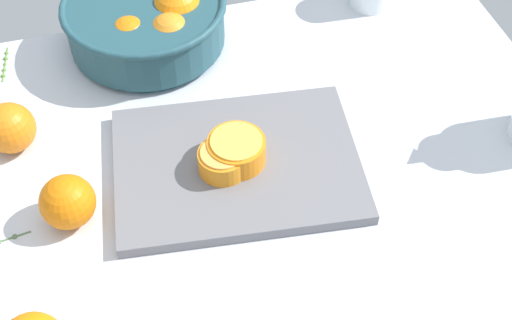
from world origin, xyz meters
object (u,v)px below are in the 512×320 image
at_px(loose_orange_0, 10,128).
at_px(loose_orange_3, 67,199).
at_px(fruit_bowl, 147,21).
at_px(orange_half_1, 236,150).
at_px(cutting_board, 237,165).
at_px(orange_half_2, 239,156).
at_px(orange_half_0, 224,160).

relative_size(loose_orange_0, loose_orange_3, 1.00).
xyz_separation_m(fruit_bowl, orange_half_1, (0.08, -0.32, -0.01)).
distance_m(loose_orange_0, loose_orange_3, 0.17).
bearing_deg(cutting_board, loose_orange_0, 156.77).
relative_size(orange_half_2, loose_orange_0, 0.86).
bearing_deg(loose_orange_3, orange_half_2, 3.77).
bearing_deg(fruit_bowl, cutting_board, -76.61).
relative_size(cutting_board, orange_half_1, 4.21).
xyz_separation_m(orange_half_1, loose_orange_0, (-0.32, 0.13, -0.00)).
relative_size(orange_half_1, loose_orange_0, 1.10).
relative_size(fruit_bowl, loose_orange_3, 3.61).
bearing_deg(cutting_board, loose_orange_3, -174.61).
relative_size(cutting_board, loose_orange_3, 4.66).
xyz_separation_m(fruit_bowl, orange_half_2, (0.08, -0.32, -0.02)).
bearing_deg(cutting_board, orange_half_1, 79.12).
height_order(orange_half_1, loose_orange_0, loose_orange_0).
relative_size(orange_half_2, loose_orange_3, 0.86).
distance_m(orange_half_2, loose_orange_3, 0.25).
distance_m(orange_half_1, loose_orange_0, 0.34).
xyz_separation_m(fruit_bowl, loose_orange_3, (-0.17, -0.34, -0.01)).
relative_size(orange_half_0, loose_orange_0, 0.93).
bearing_deg(orange_half_1, orange_half_0, -152.47).
relative_size(cutting_board, orange_half_0, 4.97).
height_order(cutting_board, orange_half_2, orange_half_2).
distance_m(fruit_bowl, orange_half_0, 0.33).
height_order(fruit_bowl, orange_half_1, fruit_bowl).
distance_m(orange_half_1, loose_orange_3, 0.25).
bearing_deg(fruit_bowl, orange_half_0, -80.64).
bearing_deg(loose_orange_3, fruit_bowl, 63.60).
bearing_deg(orange_half_0, loose_orange_3, -176.60).
distance_m(orange_half_0, loose_orange_0, 0.33).
bearing_deg(orange_half_1, orange_half_2, -78.30).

